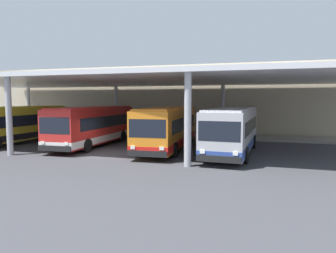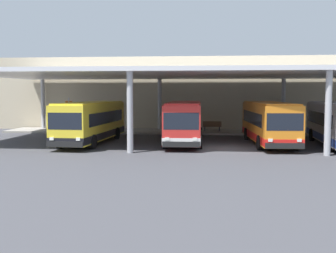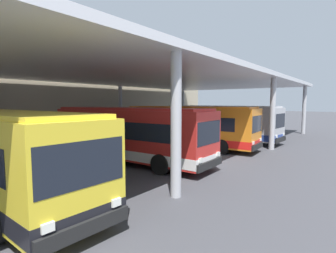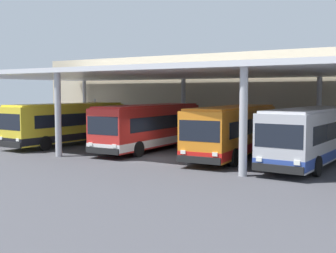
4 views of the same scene
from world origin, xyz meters
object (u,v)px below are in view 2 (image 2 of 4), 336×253
Objects in this scene: bus_middle_bay at (269,122)px; bench_waiting at (212,126)px; bus_nearest_bay at (91,122)px; banner_sign at (69,112)px; bus_second_bay at (184,122)px.

bus_middle_bay is 9.84m from bench_waiting.
bus_nearest_bay is 13.48m from bus_middle_bay.
bus_nearest_bay is 3.32× the size of banner_sign.
bench_waiting is at bearing 45.57° from bus_nearest_bay.
banner_sign reaches higher than bus_second_bay.
bench_waiting is 14.09m from banner_sign.
bus_middle_bay is at bearing 2.68° from bus_nearest_bay.
bus_middle_bay is at bearing -64.76° from bench_waiting.
banner_sign reaches higher than bench_waiting.
bench_waiting is (9.29, 9.48, -0.99)m from bus_nearest_bay.
bus_second_bay is at bearing -103.94° from bench_waiting.
banner_sign is at bearing 118.68° from bus_nearest_bay.
banner_sign is (-18.17, 7.98, 0.32)m from bus_middle_bay.
bus_second_bay is 9.06m from bench_waiting.
bus_nearest_bay is at bearing -177.32° from bus_middle_bay.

